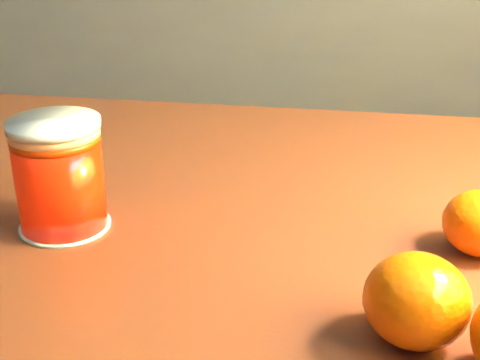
# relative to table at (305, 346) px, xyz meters

# --- Properties ---
(table) EXTENTS (0.99, 0.72, 0.72)m
(table) POSITION_rel_table_xyz_m (0.00, 0.00, 0.00)
(table) COLOR brown
(table) RESTS_ON ground
(juice_glass) EXTENTS (0.07, 0.07, 0.09)m
(juice_glass) POSITION_rel_table_xyz_m (-0.20, 0.01, 0.14)
(juice_glass) COLOR #FF1D05
(juice_glass) RESTS_ON table
(orange_front) EXTENTS (0.08, 0.08, 0.06)m
(orange_front) POSITION_rel_table_xyz_m (0.06, -0.11, 0.12)
(orange_front) COLOR #EF5A04
(orange_front) RESTS_ON table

